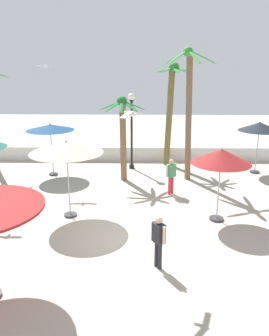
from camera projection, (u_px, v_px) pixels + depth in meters
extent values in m
plane|color=#B2A893|center=(133.00, 238.00, 11.16)|extent=(56.00, 56.00, 0.00)
cube|color=silver|center=(136.00, 154.00, 19.95)|extent=(25.20, 0.30, 0.81)
cylinder|color=#333338|center=(70.00, 215.00, 12.76)|extent=(0.48, 0.48, 0.08)
cylinder|color=#A5A5AD|center=(69.00, 184.00, 12.40)|extent=(0.05, 0.05, 2.51)
cone|color=#B7AD93|center=(66.00, 147.00, 11.99)|extent=(2.63, 2.63, 0.40)
sphere|color=#99999E|center=(66.00, 141.00, 11.93)|extent=(0.08, 0.08, 0.08)
cylinder|color=#333338|center=(216.00, 219.00, 12.45)|extent=(0.52, 0.52, 0.08)
cylinder|color=#A5A5AD|center=(218.00, 192.00, 12.13)|extent=(0.05, 0.05, 2.21)
cone|color=maroon|center=(221.00, 156.00, 11.74)|extent=(2.10, 2.10, 0.52)
sphere|color=#99999E|center=(222.00, 149.00, 11.67)|extent=(0.08, 0.08, 0.08)
cylinder|color=#333338|center=(255.00, 172.00, 17.83)|extent=(0.50, 0.50, 0.08)
cylinder|color=#A5A5AD|center=(257.00, 152.00, 17.50)|extent=(0.05, 0.05, 2.28)
cone|color=black|center=(260.00, 126.00, 17.11)|extent=(2.13, 2.13, 0.44)
sphere|color=#99999E|center=(260.00, 122.00, 17.05)|extent=(0.08, 0.08, 0.08)
cylinder|color=#333338|center=(54.00, 174.00, 17.47)|extent=(0.46, 0.46, 0.08)
cylinder|color=#A5A5AD|center=(52.00, 152.00, 17.13)|extent=(0.05, 0.05, 2.38)
cone|color=navy|center=(50.00, 127.00, 16.75)|extent=(2.37, 2.37, 0.29)
sphere|color=#99999E|center=(50.00, 124.00, 16.70)|extent=(0.08, 0.08, 0.08)
cylinder|color=brown|center=(169.00, 118.00, 18.54)|extent=(0.52, 0.34, 5.31)
sphere|color=#277A2E|center=(174.00, 67.00, 17.75)|extent=(0.54, 0.54, 0.54)
ellipsoid|color=#277A2E|center=(184.00, 70.00, 17.81)|extent=(1.02, 0.26, 0.34)
ellipsoid|color=#277A2E|center=(181.00, 70.00, 18.11)|extent=(0.90, 0.81, 0.34)
ellipsoid|color=#277A2E|center=(172.00, 70.00, 18.29)|extent=(0.29, 1.03, 0.34)
ellipsoid|color=#277A2E|center=(166.00, 70.00, 18.15)|extent=(0.86, 0.85, 0.34)
ellipsoid|color=#277A2E|center=(164.00, 70.00, 17.79)|extent=(1.02, 0.22, 0.34)
ellipsoid|color=#277A2E|center=(167.00, 70.00, 17.49)|extent=(0.92, 0.79, 0.34)
ellipsoid|color=#277A2E|center=(176.00, 70.00, 17.30)|extent=(0.35, 1.03, 0.34)
ellipsoid|color=#277A2E|center=(182.00, 70.00, 17.43)|extent=(0.85, 0.87, 0.34)
cylinder|color=brown|center=(189.00, 119.00, 16.01)|extent=(0.45, 0.29, 6.00)
sphere|color=#348D37|center=(188.00, 52.00, 15.12)|extent=(0.46, 0.46, 0.46)
ellipsoid|color=#348D37|center=(203.00, 57.00, 15.12)|extent=(1.28, 0.31, 0.66)
ellipsoid|color=#348D37|center=(189.00, 57.00, 15.83)|extent=(0.47, 1.28, 0.66)
ellipsoid|color=#348D37|center=(176.00, 57.00, 15.67)|extent=(1.04, 1.04, 0.66)
ellipsoid|color=#348D37|center=(178.00, 57.00, 14.76)|extent=(1.07, 1.00, 0.66)
ellipsoid|color=#348D37|center=(195.00, 57.00, 14.56)|extent=(0.57, 1.27, 0.66)
cylinder|color=brown|center=(123.00, 142.00, 16.18)|extent=(0.34, 0.30, 3.83)
sphere|color=#226B2E|center=(122.00, 101.00, 15.61)|extent=(0.48, 0.48, 0.48)
ellipsoid|color=#226B2E|center=(134.00, 105.00, 15.72)|extent=(1.09, 0.31, 0.48)
ellipsoid|color=#226B2E|center=(132.00, 105.00, 15.99)|extent=(0.97, 0.81, 0.48)
ellipsoid|color=#226B2E|center=(124.00, 104.00, 16.20)|extent=(0.30, 1.09, 0.48)
ellipsoid|color=#226B2E|center=(112.00, 105.00, 15.99)|extent=(0.99, 0.78, 0.48)
ellipsoid|color=#226B2E|center=(110.00, 106.00, 15.60)|extent=(1.09, 0.35, 0.48)
ellipsoid|color=#226B2E|center=(113.00, 107.00, 15.28)|extent=(0.87, 0.92, 0.48)
ellipsoid|color=#226B2E|center=(121.00, 107.00, 15.13)|extent=(0.21, 1.07, 0.48)
ellipsoid|color=#226B2E|center=(130.00, 107.00, 15.28)|extent=(0.90, 0.90, 0.48)
cylinder|color=black|center=(132.00, 166.00, 18.55)|extent=(0.28, 0.28, 0.20)
cylinder|color=black|center=(132.00, 135.00, 18.04)|extent=(0.12, 0.12, 3.67)
cylinder|color=black|center=(132.00, 100.00, 17.50)|extent=(0.22, 0.22, 0.06)
sphere|color=white|center=(132.00, 97.00, 17.44)|extent=(0.37, 0.37, 0.37)
cylinder|color=#D8333F|center=(172.00, 185.00, 14.84)|extent=(0.12, 0.12, 0.80)
cylinder|color=#D8333F|center=(169.00, 186.00, 14.75)|extent=(0.12, 0.12, 0.80)
cube|color=#3F8C59|center=(171.00, 170.00, 14.59)|extent=(0.43, 0.41, 0.57)
sphere|color=tan|center=(172.00, 162.00, 14.48)|extent=(0.22, 0.22, 0.22)
cylinder|color=tan|center=(175.00, 169.00, 14.72)|extent=(0.08, 0.08, 0.51)
cylinder|color=tan|center=(167.00, 171.00, 14.45)|extent=(0.08, 0.08, 0.51)
cylinder|color=#26262D|center=(160.00, 256.00, 9.37)|extent=(0.12, 0.12, 0.79)
cylinder|color=#26262D|center=(156.00, 253.00, 9.50)|extent=(0.12, 0.12, 0.79)
cube|color=#26262D|center=(159.00, 233.00, 9.23)|extent=(0.40, 0.43, 0.56)
sphere|color=beige|center=(159.00, 220.00, 9.12)|extent=(0.22, 0.22, 0.22)
cylinder|color=beige|center=(164.00, 236.00, 9.03)|extent=(0.08, 0.08, 0.51)
cylinder|color=beige|center=(154.00, 228.00, 9.42)|extent=(0.08, 0.08, 0.51)
ellipsoid|color=white|center=(46.00, 67.00, 15.63)|extent=(0.13, 0.32, 0.12)
sphere|color=white|center=(45.00, 66.00, 15.46)|extent=(0.10, 0.10, 0.10)
cube|color=silver|center=(52.00, 66.00, 15.62)|extent=(0.55, 0.15, 0.10)
cube|color=silver|center=(40.00, 66.00, 15.62)|extent=(0.55, 0.15, 0.09)
ellipsoid|color=white|center=(131.00, 114.00, 8.78)|extent=(0.34, 0.26, 0.12)
sphere|color=white|center=(126.00, 113.00, 8.85)|extent=(0.10, 0.10, 0.10)
cube|color=silver|center=(127.00, 115.00, 8.58)|extent=(0.34, 0.48, 0.14)
cube|color=silver|center=(136.00, 112.00, 8.97)|extent=(0.34, 0.48, 0.13)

